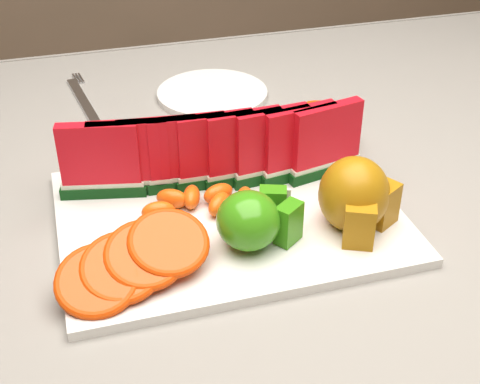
{
  "coord_description": "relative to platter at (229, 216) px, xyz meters",
  "views": [
    {
      "loc": [
        -0.15,
        -0.71,
        1.23
      ],
      "look_at": [
        0.03,
        -0.1,
        0.81
      ],
      "focal_mm": 50.0,
      "sensor_mm": 36.0,
      "label": 1
    }
  ],
  "objects": [
    {
      "name": "fork",
      "position": [
        -0.14,
        0.39,
        -0.0
      ],
      "size": [
        0.04,
        0.2,
        0.0
      ],
      "color": "silver",
      "rests_on": "tablecloth"
    },
    {
      "name": "orange_fan_front",
      "position": [
        -0.13,
        -0.09,
        0.03
      ],
      "size": [
        0.18,
        0.12,
        0.05
      ],
      "color": "#D65F00",
      "rests_on": "platter"
    },
    {
      "name": "orange_fan_back",
      "position": [
        0.03,
        0.13,
        0.03
      ],
      "size": [
        0.39,
        0.11,
        0.05
      ],
      "color": "#D65F00",
      "rests_on": "platter"
    },
    {
      "name": "platter",
      "position": [
        0.0,
        0.0,
        0.0
      ],
      "size": [
        0.4,
        0.3,
        0.01
      ],
      "color": "silver",
      "rests_on": "tablecloth"
    },
    {
      "name": "apple_cluster",
      "position": [
        0.01,
        -0.07,
        0.04
      ],
      "size": [
        0.11,
        0.09,
        0.07
      ],
      "color": "#3D931B",
      "rests_on": "platter"
    },
    {
      "name": "tablecloth",
      "position": [
        -0.02,
        0.08,
        -0.05
      ],
      "size": [
        1.53,
        1.03,
        0.2
      ],
      "color": "gray",
      "rests_on": "table"
    },
    {
      "name": "table",
      "position": [
        -0.02,
        0.08,
        -0.11
      ],
      "size": [
        1.4,
        0.9,
        0.75
      ],
      "color": "#482F1E",
      "rests_on": "ground"
    },
    {
      "name": "tangerine_segments",
      "position": [
        -0.03,
        0.02,
        0.02
      ],
      "size": [
        0.14,
        0.07,
        0.02
      ],
      "color": "#EF5B1D",
      "rests_on": "platter"
    },
    {
      "name": "side_plate",
      "position": [
        0.06,
        0.34,
        -0.0
      ],
      "size": [
        0.23,
        0.23,
        0.01
      ],
      "color": "silver",
      "rests_on": "tablecloth"
    },
    {
      "name": "watermelon_row",
      "position": [
        0.0,
        0.06,
        0.05
      ],
      "size": [
        0.39,
        0.07,
        0.1
      ],
      "color": "#103B16",
      "rests_on": "platter"
    },
    {
      "name": "pear_cluster",
      "position": [
        0.13,
        -0.06,
        0.04
      ],
      "size": [
        0.1,
        0.1,
        0.09
      ],
      "color": "#998414",
      "rests_on": "platter"
    }
  ]
}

